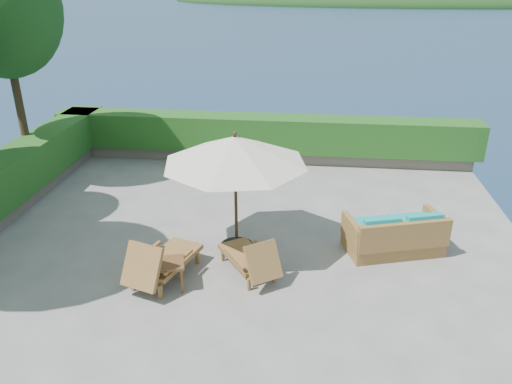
# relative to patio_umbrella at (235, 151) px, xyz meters

# --- Properties ---
(ground) EXTENTS (12.00, 12.00, 0.00)m
(ground) POSITION_rel_patio_umbrella_xyz_m (0.05, -0.32, -2.14)
(ground) COLOR gray
(ground) RESTS_ON ground
(foundation) EXTENTS (12.00, 12.00, 3.00)m
(foundation) POSITION_rel_patio_umbrella_xyz_m (0.05, -0.32, -3.69)
(foundation) COLOR #4F473E
(foundation) RESTS_ON ocean
(ocean) EXTENTS (600.00, 600.00, 0.00)m
(ocean) POSITION_rel_patio_umbrella_xyz_m (0.05, -0.32, -5.14)
(ocean) COLOR #172649
(ocean) RESTS_ON ground
(offshore_island) EXTENTS (126.00, 57.60, 12.60)m
(offshore_island) POSITION_rel_patio_umbrella_xyz_m (25.05, 139.68, -5.14)
(offshore_island) COLOR black
(offshore_island) RESTS_ON ocean
(planter_wall_far) EXTENTS (12.00, 0.60, 0.36)m
(planter_wall_far) POSITION_rel_patio_umbrella_xyz_m (0.05, 5.28, -1.96)
(planter_wall_far) COLOR #685F53
(planter_wall_far) RESTS_ON ground
(hedge_far) EXTENTS (12.40, 0.90, 1.00)m
(hedge_far) POSITION_rel_patio_umbrella_xyz_m (0.05, 5.28, -1.29)
(hedge_far) COLOR #123F12
(hedge_far) RESTS_ON planter_wall_far
(tree_far) EXTENTS (2.80, 2.80, 6.03)m
(tree_far) POSITION_rel_patio_umbrella_xyz_m (-5.95, 2.88, 2.26)
(tree_far) COLOR #3B2B16
(tree_far) RESTS_ON ground
(patio_umbrella) EXTENTS (3.32, 3.32, 2.53)m
(patio_umbrella) POSITION_rel_patio_umbrella_xyz_m (0.00, 0.00, 0.00)
(patio_umbrella) COLOR black
(patio_umbrella) RESTS_ON ground
(lounge_left) EXTENTS (1.19, 1.83, 0.98)m
(lounge_left) POSITION_rel_patio_umbrella_xyz_m (-1.21, -1.26, -1.73)
(lounge_left) COLOR olive
(lounge_left) RESTS_ON ground
(lounge_right) EXTENTS (1.36, 1.59, 0.87)m
(lounge_right) POSITION_rel_patio_umbrella_xyz_m (0.40, -0.89, -1.78)
(lounge_right) COLOR olive
(lounge_right) RESTS_ON ground
(side_table) EXTENTS (0.62, 0.62, 0.53)m
(side_table) POSITION_rel_patio_umbrella_xyz_m (-0.98, -1.45, -1.70)
(side_table) COLOR brown
(side_table) RESTS_ON ground
(wicker_loveseat) EXTENTS (2.11, 1.49, 0.94)m
(wicker_loveseat) POSITION_rel_patio_umbrella_xyz_m (3.19, 0.26, -1.78)
(wicker_loveseat) COLOR olive
(wicker_loveseat) RESTS_ON ground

